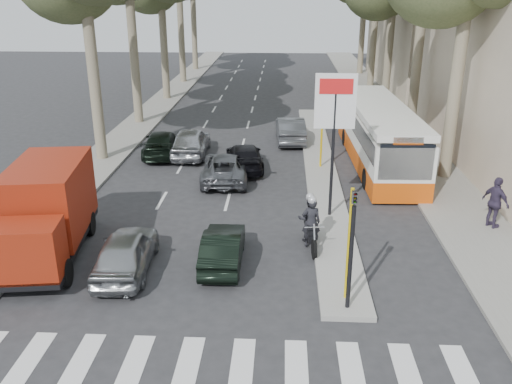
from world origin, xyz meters
TOP-DOWN VIEW (x-y plane):
  - ground at (0.00, 0.00)m, footprint 120.00×120.00m
  - sidewalk_right at (8.60, 25.00)m, footprint 3.20×70.00m
  - median_left at (-8.00, 28.00)m, footprint 2.40×64.00m
  - traffic_island at (3.25, 11.00)m, footprint 1.50×26.00m
  - billboard at (3.25, 5.00)m, footprint 1.50×12.10m
  - traffic_light_island at (3.25, -1.50)m, footprint 0.16×0.41m
  - silver_hatchback at (-3.50, 0.48)m, footprint 1.80×4.05m
  - dark_hatchback at (-0.50, 1.13)m, footprint 1.27×3.55m
  - queue_car_a at (-1.26, 9.25)m, footprint 2.29×4.57m
  - queue_car_b at (-0.50, 10.94)m, footprint 2.25×4.39m
  - queue_car_c at (-3.50, 13.00)m, footprint 1.89×4.48m
  - queue_car_d at (1.80, 16.02)m, footprint 1.80×4.46m
  - queue_car_e at (-5.05, 13.01)m, footprint 2.21×4.58m
  - red_truck at (-6.33, 1.44)m, footprint 2.89×5.95m
  - city_bus at (6.17, 12.09)m, footprint 2.83×11.51m
  - motorcycle at (2.38, 2.64)m, footprint 0.87×2.26m
  - pedestrian_near at (9.19, 4.24)m, footprint 1.06×1.26m
  - pedestrian_far at (8.03, 10.26)m, footprint 1.28×1.24m

SIDE VIEW (x-z plane):
  - ground at x=0.00m, z-range 0.00..0.00m
  - sidewalk_right at x=8.60m, z-range 0.00..0.12m
  - median_left at x=-8.00m, z-range 0.00..0.12m
  - traffic_island at x=3.25m, z-range 0.00..0.16m
  - dark_hatchback at x=-0.50m, z-range 0.00..1.17m
  - queue_car_b at x=-0.50m, z-range 0.00..1.22m
  - queue_car_a at x=-1.26m, z-range 0.00..1.24m
  - queue_car_e at x=-5.05m, z-range 0.00..1.28m
  - silver_hatchback at x=-3.50m, z-range 0.00..1.35m
  - queue_car_d at x=1.80m, z-range 0.00..1.44m
  - queue_car_c at x=-3.50m, z-range 0.00..1.51m
  - motorcycle at x=2.38m, z-range -0.09..1.84m
  - pedestrian_far at x=8.03m, z-range 0.12..2.03m
  - pedestrian_near at x=9.19m, z-range 0.12..2.06m
  - city_bus at x=6.17m, z-range 0.08..3.10m
  - red_truck at x=-6.33m, z-range 0.09..3.14m
  - traffic_light_island at x=3.25m, z-range 0.69..4.29m
  - billboard at x=3.25m, z-range 0.90..6.50m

